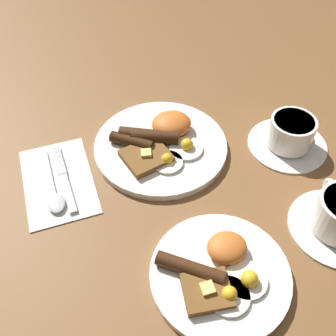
# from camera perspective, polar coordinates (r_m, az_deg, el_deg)

# --- Properties ---
(ground_plane) EXTENTS (3.00, 3.00, 0.00)m
(ground_plane) POSITION_cam_1_polar(r_m,az_deg,el_deg) (0.82, -1.07, 2.81)
(ground_plane) COLOR brown
(breakfast_plate_near) EXTENTS (0.28, 0.28, 0.05)m
(breakfast_plate_near) POSITION_cam_1_polar(r_m,az_deg,el_deg) (0.82, -1.14, 3.65)
(breakfast_plate_near) COLOR white
(breakfast_plate_near) RESTS_ON ground_plane
(breakfast_plate_far) EXTENTS (0.23, 0.23, 0.04)m
(breakfast_plate_far) POSITION_cam_1_polar(r_m,az_deg,el_deg) (0.65, 7.52, -14.91)
(breakfast_plate_far) COLOR white
(breakfast_plate_far) RESTS_ON ground_plane
(teacup_near) EXTENTS (0.17, 0.17, 0.07)m
(teacup_near) POSITION_cam_1_polar(r_m,az_deg,el_deg) (0.85, 17.29, 4.59)
(teacup_near) COLOR white
(teacup_near) RESTS_ON ground_plane
(napkin) EXTENTS (0.15, 0.22, 0.01)m
(napkin) POSITION_cam_1_polar(r_m,az_deg,el_deg) (0.79, -15.66, -1.74)
(napkin) COLOR white
(napkin) RESTS_ON ground_plane
(knife) EXTENTS (0.04, 0.18, 0.01)m
(knife) POSITION_cam_1_polar(r_m,az_deg,el_deg) (0.79, -15.02, -0.83)
(knife) COLOR silver
(knife) RESTS_ON napkin
(spoon) EXTENTS (0.04, 0.17, 0.01)m
(spoon) POSITION_cam_1_polar(r_m,az_deg,el_deg) (0.76, -16.12, -3.90)
(spoon) COLOR silver
(spoon) RESTS_ON napkin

